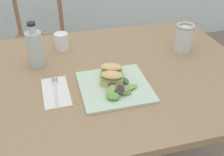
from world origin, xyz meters
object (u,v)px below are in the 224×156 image
at_px(fork_on_napkin, 55,88).
at_px(bottle_cold_brew, 36,50).
at_px(plate_lunch, 115,87).
at_px(dining_table, 92,96).
at_px(sandwich_half_back, 111,70).
at_px(sandwich_half_front, 112,78).
at_px(chair_wooden_far, 37,43).
at_px(cup_extra_side, 62,42).
at_px(mason_jar_iced_tea, 184,39).

bearing_deg(fork_on_napkin, bottle_cold_brew, 105.72).
relative_size(plate_lunch, bottle_cold_brew, 1.35).
distance_m(dining_table, sandwich_half_back, 0.18).
bearing_deg(plate_lunch, sandwich_half_front, 120.70).
bearing_deg(sandwich_half_front, chair_wooden_far, 105.46).
relative_size(chair_wooden_far, cup_extra_side, 10.24).
xyz_separation_m(dining_table, sandwich_half_back, (0.08, -0.04, 0.15)).
relative_size(dining_table, chair_wooden_far, 1.60).
relative_size(dining_table, mason_jar_iced_tea, 10.25).
height_order(bottle_cold_brew, cup_extra_side, bottle_cold_brew).
height_order(sandwich_half_front, bottle_cold_brew, bottle_cold_brew).
bearing_deg(chair_wooden_far, dining_table, -76.61).
bearing_deg(dining_table, sandwich_half_front, -56.62).
distance_m(sandwich_half_back, fork_on_napkin, 0.24).
height_order(sandwich_half_back, fork_on_napkin, sandwich_half_back).
relative_size(fork_on_napkin, bottle_cold_brew, 0.91).
height_order(dining_table, bottle_cold_brew, bottle_cold_brew).
distance_m(fork_on_napkin, cup_extra_side, 0.34).
height_order(dining_table, chair_wooden_far, chair_wooden_far).
bearing_deg(cup_extra_side, fork_on_napkin, -100.69).
height_order(sandwich_half_front, mason_jar_iced_tea, mason_jar_iced_tea).
bearing_deg(sandwich_half_back, plate_lunch, -94.73).
height_order(dining_table, fork_on_napkin, fork_on_napkin).
height_order(chair_wooden_far, mason_jar_iced_tea, mason_jar_iced_tea).
relative_size(chair_wooden_far, plate_lunch, 3.16).
xyz_separation_m(chair_wooden_far, mason_jar_iced_tea, (0.71, -0.88, 0.35)).
distance_m(sandwich_half_front, cup_extra_side, 0.40).
bearing_deg(bottle_cold_brew, plate_lunch, -41.76).
xyz_separation_m(sandwich_half_back, cup_extra_side, (-0.17, 0.31, 0.00)).
distance_m(chair_wooden_far, sandwich_half_front, 1.18).
bearing_deg(sandwich_half_back, mason_jar_iced_tea, 20.16).
distance_m(plate_lunch, cup_extra_side, 0.42).
bearing_deg(fork_on_napkin, dining_table, 23.01).
xyz_separation_m(sandwich_half_back, mason_jar_iced_tea, (0.40, 0.15, 0.02)).
distance_m(dining_table, fork_on_napkin, 0.21).
distance_m(fork_on_napkin, bottle_cold_brew, 0.23).
bearing_deg(fork_on_napkin, plate_lunch, -11.34).
distance_m(sandwich_half_back, cup_extra_side, 0.35).
height_order(sandwich_half_back, mason_jar_iced_tea, mason_jar_iced_tea).
height_order(plate_lunch, cup_extra_side, cup_extra_side).
relative_size(sandwich_half_back, cup_extra_side, 1.20).
relative_size(plate_lunch, sandwich_half_front, 2.69).
bearing_deg(chair_wooden_far, bottle_cold_brew, -88.70).
bearing_deg(cup_extra_side, chair_wooden_far, 101.18).
xyz_separation_m(plate_lunch, sandwich_half_front, (-0.01, 0.01, 0.03)).
bearing_deg(cup_extra_side, plate_lunch, -66.42).
relative_size(plate_lunch, mason_jar_iced_tea, 2.02).
height_order(plate_lunch, bottle_cold_brew, bottle_cold_brew).
bearing_deg(dining_table, mason_jar_iced_tea, 12.47).
relative_size(dining_table, sandwich_half_back, 13.63).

